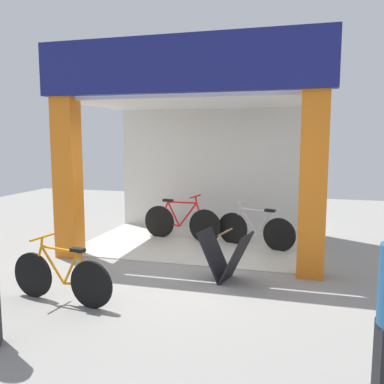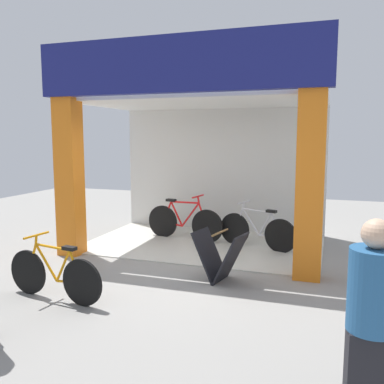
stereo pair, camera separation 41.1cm
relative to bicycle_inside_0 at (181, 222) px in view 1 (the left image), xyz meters
The scene contains 6 objects.
ground_plane 1.76m from the bicycle_inside_0, 73.42° to the right, with size 17.17×17.17×0.00m, color gray.
shop_facade 1.66m from the bicycle_inside_0, 30.43° to the right, with size 4.78×3.16×3.70m.
bicycle_inside_0 is the anchor object (origin of this frame).
bicycle_inside_1 1.57m from the bicycle_inside_0, ahead, with size 1.56×0.58×0.89m.
bicycle_parked_0 3.62m from the bicycle_inside_0, 98.44° to the right, with size 1.55×0.43×0.86m.
sandwich_board_sign 2.58m from the bicycle_inside_0, 58.33° to the right, with size 0.82×0.64×0.76m.
Camera 1 is at (2.00, -6.51, 2.14)m, focal length 39.10 mm.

